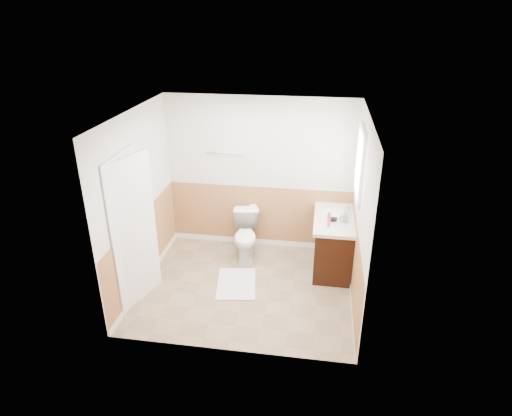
% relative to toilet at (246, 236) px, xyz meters
% --- Properties ---
extents(floor, '(3.00, 3.00, 0.00)m').
position_rel_toilet_xyz_m(floor, '(0.16, -0.85, -0.37)').
color(floor, '#8C7051').
rests_on(floor, ground).
extents(ceiling, '(3.00, 3.00, 0.00)m').
position_rel_toilet_xyz_m(ceiling, '(0.16, -0.85, 2.13)').
color(ceiling, white).
rests_on(ceiling, floor).
extents(wall_back, '(3.00, 0.00, 3.00)m').
position_rel_toilet_xyz_m(wall_back, '(0.16, 0.45, 0.88)').
color(wall_back, silver).
rests_on(wall_back, floor).
extents(wall_front, '(3.00, 0.00, 3.00)m').
position_rel_toilet_xyz_m(wall_front, '(0.16, -2.15, 0.88)').
color(wall_front, silver).
rests_on(wall_front, floor).
extents(wall_left, '(0.00, 3.00, 3.00)m').
position_rel_toilet_xyz_m(wall_left, '(-1.34, -0.85, 0.88)').
color(wall_left, silver).
rests_on(wall_left, floor).
extents(wall_right, '(0.00, 3.00, 3.00)m').
position_rel_toilet_xyz_m(wall_right, '(1.66, -0.85, 0.88)').
color(wall_right, silver).
rests_on(wall_right, floor).
extents(wainscot_back, '(3.00, 0.00, 3.00)m').
position_rel_toilet_xyz_m(wainscot_back, '(0.16, 0.44, 0.13)').
color(wainscot_back, '#AE7445').
rests_on(wainscot_back, floor).
extents(wainscot_front, '(3.00, 0.00, 3.00)m').
position_rel_toilet_xyz_m(wainscot_front, '(0.16, -2.14, 0.13)').
color(wainscot_front, '#AE7445').
rests_on(wainscot_front, floor).
extents(wainscot_left, '(0.00, 2.60, 2.60)m').
position_rel_toilet_xyz_m(wainscot_left, '(-1.33, -0.85, 0.13)').
color(wainscot_left, '#AE7445').
rests_on(wainscot_left, floor).
extents(wainscot_right, '(0.00, 2.60, 2.60)m').
position_rel_toilet_xyz_m(wainscot_right, '(1.65, -0.85, 0.13)').
color(wainscot_right, '#AE7445').
rests_on(wainscot_right, floor).
extents(toilet, '(0.51, 0.77, 0.74)m').
position_rel_toilet_xyz_m(toilet, '(0.00, 0.00, 0.00)').
color(toilet, white).
rests_on(toilet, floor).
extents(bath_mat, '(0.66, 0.87, 0.02)m').
position_rel_toilet_xyz_m(bath_mat, '(0.00, -0.81, -0.36)').
color(bath_mat, silver).
rests_on(bath_mat, floor).
extents(vanity_cabinet, '(0.55, 1.10, 0.80)m').
position_rel_toilet_xyz_m(vanity_cabinet, '(1.37, -0.11, 0.03)').
color(vanity_cabinet, black).
rests_on(vanity_cabinet, floor).
extents(vanity_knob_left, '(0.03, 0.03, 0.03)m').
position_rel_toilet_xyz_m(vanity_knob_left, '(1.07, -0.21, 0.18)').
color(vanity_knob_left, silver).
rests_on(vanity_knob_left, vanity_cabinet).
extents(vanity_knob_right, '(0.03, 0.03, 0.03)m').
position_rel_toilet_xyz_m(vanity_knob_right, '(1.07, -0.01, 0.18)').
color(vanity_knob_right, silver).
rests_on(vanity_knob_right, vanity_cabinet).
extents(countertop, '(0.60, 1.15, 0.05)m').
position_rel_toilet_xyz_m(countertop, '(1.36, -0.11, 0.46)').
color(countertop, silver).
rests_on(countertop, vanity_cabinet).
extents(sink_basin, '(0.36, 0.36, 0.02)m').
position_rel_toilet_xyz_m(sink_basin, '(1.37, 0.04, 0.49)').
color(sink_basin, white).
rests_on(sink_basin, countertop).
extents(faucet, '(0.02, 0.02, 0.14)m').
position_rel_toilet_xyz_m(faucet, '(1.55, 0.04, 0.55)').
color(faucet, '#B5B5BC').
rests_on(faucet, countertop).
extents(lotion_bottle, '(0.05, 0.05, 0.22)m').
position_rel_toilet_xyz_m(lotion_bottle, '(1.27, -0.41, 0.59)').
color(lotion_bottle, '#EC3D60').
rests_on(lotion_bottle, countertop).
extents(soap_dispenser, '(0.11, 0.11, 0.19)m').
position_rel_toilet_xyz_m(soap_dispenser, '(1.49, -0.23, 0.57)').
color(soap_dispenser, '#98A0AB').
rests_on(soap_dispenser, countertop).
extents(hair_dryer_body, '(0.14, 0.07, 0.07)m').
position_rel_toilet_xyz_m(hair_dryer_body, '(1.32, -0.24, 0.52)').
color(hair_dryer_body, black).
rests_on(hair_dryer_body, countertop).
extents(hair_dryer_handle, '(0.03, 0.03, 0.07)m').
position_rel_toilet_xyz_m(hair_dryer_handle, '(1.29, -0.21, 0.49)').
color(hair_dryer_handle, black).
rests_on(hair_dryer_handle, countertop).
extents(mirror_panel, '(0.02, 0.35, 0.90)m').
position_rel_toilet_xyz_m(mirror_panel, '(1.63, 0.25, 1.18)').
color(mirror_panel, silver).
rests_on(mirror_panel, wall_right).
extents(window_frame, '(0.04, 0.80, 1.00)m').
position_rel_toilet_xyz_m(window_frame, '(1.63, -0.26, 1.38)').
color(window_frame, white).
rests_on(window_frame, wall_right).
extents(window_glass, '(0.01, 0.70, 0.90)m').
position_rel_toilet_xyz_m(window_glass, '(1.64, -0.26, 1.38)').
color(window_glass, white).
rests_on(window_glass, wall_right).
extents(door, '(0.29, 0.78, 2.04)m').
position_rel_toilet_xyz_m(door, '(-1.24, -1.30, 0.65)').
color(door, white).
rests_on(door, wall_left).
extents(door_frame, '(0.02, 0.92, 2.10)m').
position_rel_toilet_xyz_m(door_frame, '(-1.32, -1.30, 0.66)').
color(door_frame, white).
rests_on(door_frame, wall_left).
extents(door_knob, '(0.06, 0.06, 0.06)m').
position_rel_toilet_xyz_m(door_knob, '(-1.18, -0.97, 0.58)').
color(door_knob, silver).
rests_on(door_knob, door).
extents(towel_bar, '(0.62, 0.02, 0.02)m').
position_rel_toilet_xyz_m(towel_bar, '(-0.39, 0.40, 1.23)').
color(towel_bar, silver).
rests_on(towel_bar, wall_back).
extents(tp_holder_bar, '(0.14, 0.02, 0.02)m').
position_rel_toilet_xyz_m(tp_holder_bar, '(0.06, 0.38, 0.33)').
color(tp_holder_bar, silver).
rests_on(tp_holder_bar, wall_back).
extents(tp_roll, '(0.10, 0.11, 0.11)m').
position_rel_toilet_xyz_m(tp_roll, '(0.06, 0.38, 0.33)').
color(tp_roll, white).
rests_on(tp_roll, tp_holder_bar).
extents(tp_sheet, '(0.10, 0.01, 0.16)m').
position_rel_toilet_xyz_m(tp_sheet, '(0.06, 0.38, 0.22)').
color(tp_sheet, white).
rests_on(tp_sheet, tp_roll).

